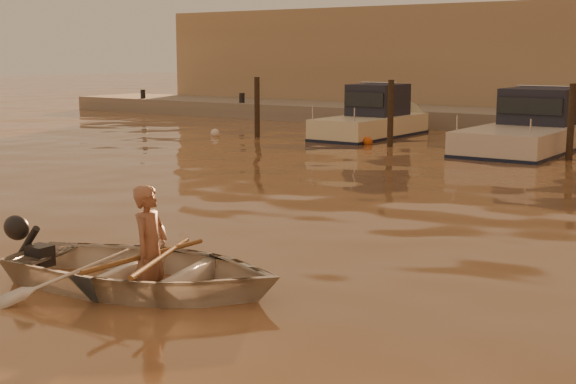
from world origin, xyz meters
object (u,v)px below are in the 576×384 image
Objects in this scene: person at (150,251)px; moored_boat_1 at (371,118)px; moored_boat_2 at (536,127)px; dinghy at (144,270)px.

person is 0.27× the size of moored_boat_1.
person is at bearing -86.85° from moored_boat_2.
moored_boat_2 is (-0.94, 17.07, 0.14)m from person.
moored_boat_1 reaches higher than dinghy.
moored_boat_1 and moored_boat_2 have the same top height.
person is 0.19× the size of moored_boat_2.
moored_boat_1 is at bearing 180.00° from moored_boat_2.
moored_boat_1 is (-6.42, 17.10, 0.39)m from dinghy.
dinghy is at bearing -69.41° from moored_boat_1.
dinghy is at bearing -87.18° from moored_boat_2.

